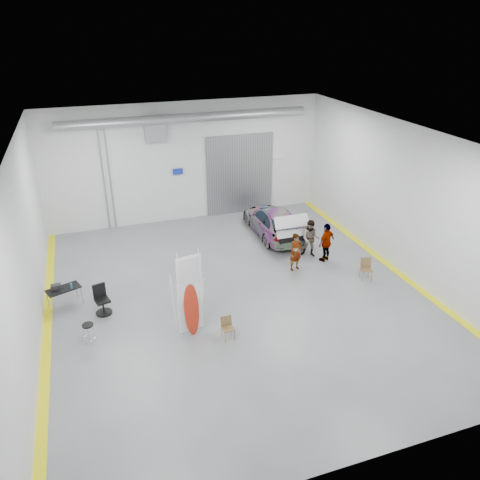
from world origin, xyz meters
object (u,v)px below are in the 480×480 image
object	(u,v)px
shop_stool	(89,334)
office_chair	(102,301)
person_c	(326,242)
folding_chair_near	(228,332)
person_b	(311,239)
work_table	(61,289)
folding_chair_far	(366,273)
surfboard_display	(189,302)
person_a	(296,252)
sedan_car	(274,221)

from	to	relation	value
shop_stool	office_chair	size ratio (longest dim) A/B	0.68
person_c	folding_chair_near	distance (m)	6.88
person_b	person_c	distance (m)	0.74
work_table	office_chair	world-z (taller)	office_chair
person_b	person_c	xyz separation A→B (m)	(0.44, -0.59, 0.03)
folding_chair_far	shop_stool	world-z (taller)	folding_chair_far
shop_stool	surfboard_display	bearing A→B (deg)	-9.41
person_a	person_b	world-z (taller)	person_b
folding_chair_far	work_table	bearing A→B (deg)	-171.94
folding_chair_far	office_chair	xyz separation A→B (m)	(-10.19, 1.00, 0.20)
person_b	sedan_car	bearing A→B (deg)	136.17
folding_chair_far	person_c	bearing A→B (deg)	128.44
sedan_car	folding_chair_far	size ratio (longest dim) A/B	5.29
person_b	folding_chair_far	distance (m)	2.90
person_b	surfboard_display	bearing A→B (deg)	-116.62
sedan_car	folding_chair_far	xyz separation A→B (m)	(1.86, -5.23, -0.41)
person_c	folding_chair_far	bearing A→B (deg)	84.29
person_c	surfboard_display	bearing A→B (deg)	-1.36
work_table	surfboard_display	bearing A→B (deg)	-37.71
sedan_car	person_a	world-z (taller)	person_a
sedan_car	shop_stool	bearing A→B (deg)	35.03
person_a	person_c	size ratio (longest dim) A/B	0.93
surfboard_display	office_chair	xyz separation A→B (m)	(-2.68, 2.21, -0.77)
shop_stool	folding_chair_far	bearing A→B (deg)	3.63
surfboard_display	folding_chair_near	size ratio (longest dim) A/B	3.90
person_c	folding_chair_near	world-z (taller)	person_c
folding_chair_near	work_table	size ratio (longest dim) A/B	0.61
person_a	shop_stool	distance (m)	8.73
person_c	shop_stool	world-z (taller)	person_c
folding_chair_near	shop_stool	distance (m)	4.49
work_table	office_chair	xyz separation A→B (m)	(1.34, -0.90, -0.25)
sedan_car	person_a	size ratio (longest dim) A/B	2.89
person_a	sedan_car	bearing A→B (deg)	67.01
person_c	office_chair	world-z (taller)	person_c
sedan_car	shop_stool	size ratio (longest dim) A/B	6.29
person_a	folding_chair_near	xyz separation A→B (m)	(-4.07, -3.57, -0.57)
person_b	person_c	size ratio (longest dim) A/B	0.97
folding_chair_far	work_table	size ratio (longest dim) A/B	0.69
person_b	surfboard_display	distance (m)	7.36
folding_chair_near	folding_chair_far	world-z (taller)	folding_chair_far
surfboard_display	shop_stool	xyz separation A→B (m)	(-3.23, 0.54, -0.88)
person_a	work_table	world-z (taller)	person_a
surfboard_display	office_chair	world-z (taller)	surfboard_display
person_b	office_chair	size ratio (longest dim) A/B	1.55
person_b	surfboard_display	world-z (taller)	surfboard_display
sedan_car	person_a	bearing A→B (deg)	83.67
person_a	folding_chair_far	size ratio (longest dim) A/B	1.83
person_c	work_table	xyz separation A→B (m)	(-10.77, -0.09, -0.14)
person_c	work_table	size ratio (longest dim) A/B	1.35
sedan_car	work_table	distance (m)	10.23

